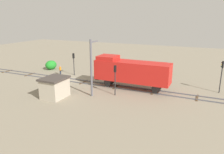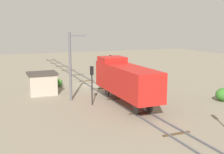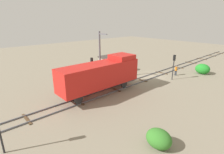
# 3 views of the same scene
# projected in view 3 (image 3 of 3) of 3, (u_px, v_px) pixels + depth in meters

# --- Properties ---
(ground_plane) EXTENTS (105.13, 105.13, 0.00)m
(ground_plane) POSITION_uv_depth(u_px,v_px,m) (152.00, 76.00, 30.04)
(ground_plane) COLOR gray
(railway_track) EXTENTS (2.40, 70.08, 0.16)m
(railway_track) POSITION_uv_depth(u_px,v_px,m) (152.00, 76.00, 30.01)
(railway_track) COLOR #595960
(railway_track) RESTS_ON ground
(locomotive) EXTENTS (2.90, 11.60, 4.60)m
(locomotive) POSITION_uv_depth(u_px,v_px,m) (101.00, 74.00, 22.15)
(locomotive) COLOR red
(locomotive) RESTS_ON railway_track
(traffic_signal_near) EXTENTS (0.32, 0.34, 4.06)m
(traffic_signal_near) POSITION_uv_depth(u_px,v_px,m) (174.00, 63.00, 27.55)
(traffic_signal_near) COLOR #262628
(traffic_signal_near) RESTS_ON ground
(traffic_signal_mid) EXTENTS (0.32, 0.34, 4.16)m
(traffic_signal_mid) POSITION_uv_depth(u_px,v_px,m) (92.00, 66.00, 25.16)
(traffic_signal_mid) COLOR #262628
(traffic_signal_mid) RESTS_ON ground
(worker_near_track) EXTENTS (0.38, 0.38, 1.70)m
(worker_near_track) POSITION_uv_depth(u_px,v_px,m) (176.00, 70.00, 30.28)
(worker_near_track) COLOR #262B38
(worker_near_track) RESTS_ON ground
(catenary_mast) EXTENTS (1.94, 0.28, 7.63)m
(catenary_mast) POSITION_uv_depth(u_px,v_px,m) (100.00, 54.00, 27.60)
(catenary_mast) COLOR #595960
(catenary_mast) RESTS_ON ground
(relay_hut) EXTENTS (3.50, 2.90, 2.74)m
(relay_hut) POSITION_uv_depth(u_px,v_px,m) (109.00, 64.00, 32.90)
(relay_hut) COLOR #B2A893
(relay_hut) RESTS_ON ground
(bush_near) EXTENTS (1.59, 1.30, 1.15)m
(bush_near) POSITION_uv_depth(u_px,v_px,m) (132.00, 67.00, 33.71)
(bush_near) COLOR #346C26
(bush_near) RESTS_ON ground
(bush_mid) EXTENTS (2.49, 2.04, 1.81)m
(bush_mid) POSITION_uv_depth(u_px,v_px,m) (203.00, 69.00, 31.18)
(bush_mid) COLOR #218626
(bush_mid) RESTS_ON ground
(bush_far) EXTENTS (2.04, 1.67, 1.49)m
(bush_far) POSITION_uv_depth(u_px,v_px,m) (159.00, 139.00, 13.23)
(bush_far) COLOR #327326
(bush_far) RESTS_ON ground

